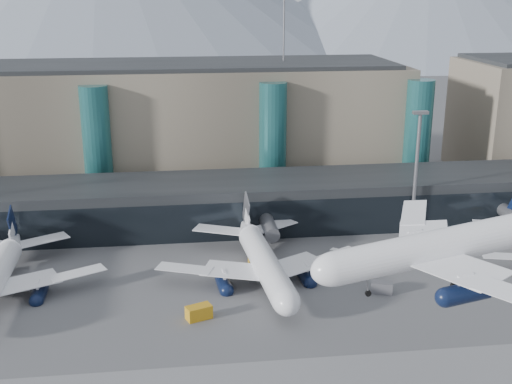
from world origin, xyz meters
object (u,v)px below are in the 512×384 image
(hero_jet, at_px, (463,234))
(jet_parked_mid, at_px, (261,250))
(lightmast_mid, at_px, (416,167))
(veh_c, at_px, (382,287))
(veh_g, at_px, (336,253))
(veh_b, at_px, (253,262))
(veh_h, at_px, (199,312))
(veh_a, at_px, (19,284))
(veh_d, at_px, (496,230))

(hero_jet, xyz_separation_m, jet_parked_mid, (-17.14, 40.11, -17.64))
(lightmast_mid, xyz_separation_m, jet_parked_mid, (-33.20, -15.43, -9.69))
(jet_parked_mid, relative_size, veh_c, 10.94)
(veh_c, distance_m, veh_g, 16.37)
(hero_jet, height_order, veh_g, hero_jet)
(veh_b, distance_m, veh_h, 21.32)
(veh_a, relative_size, veh_d, 1.31)
(lightmast_mid, height_order, veh_b, lightmast_mid)
(lightmast_mid, relative_size, hero_jet, 0.76)
(hero_jet, relative_size, jet_parked_mid, 0.87)
(jet_parked_mid, distance_m, veh_h, 18.94)
(lightmast_mid, bearing_deg, jet_parked_mid, -155.07)
(veh_a, distance_m, veh_b, 40.44)
(veh_d, bearing_deg, veh_g, 154.12)
(veh_d, relative_size, veh_g, 1.22)
(hero_jet, xyz_separation_m, veh_d, (33.53, 53.54, -21.61))
(veh_a, bearing_deg, veh_d, 1.68)
(lightmast_mid, xyz_separation_m, veh_h, (-44.73, -30.00, -13.36))
(veh_a, height_order, veh_h, veh_h)
(veh_b, height_order, veh_d, veh_b)
(veh_d, bearing_deg, veh_c, 178.78)
(veh_h, bearing_deg, veh_a, 133.99)
(lightmast_mid, distance_m, veh_c, 31.77)
(hero_jet, bearing_deg, lightmast_mid, 70.81)
(hero_jet, distance_m, veh_g, 51.34)
(lightmast_mid, height_order, jet_parked_mid, lightmast_mid)
(veh_g, height_order, veh_h, veh_h)
(jet_parked_mid, bearing_deg, veh_d, -80.05)
(veh_b, bearing_deg, veh_g, -80.78)
(jet_parked_mid, height_order, veh_c, jet_parked_mid)
(lightmast_mid, distance_m, jet_parked_mid, 37.87)
(veh_a, bearing_deg, lightmast_mid, 5.21)
(veh_b, xyz_separation_m, veh_d, (51.58, 9.52, -0.04))
(jet_parked_mid, bearing_deg, hero_jet, -161.76)
(veh_a, relative_size, veh_c, 0.99)
(veh_b, height_order, veh_g, veh_b)
(veh_g, relative_size, veh_h, 0.57)
(veh_a, xyz_separation_m, veh_d, (91.72, 14.39, -0.22))
(jet_parked_mid, height_order, veh_b, jet_parked_mid)
(jet_parked_mid, distance_m, veh_c, 21.53)
(lightmast_mid, height_order, veh_h, lightmast_mid)
(jet_parked_mid, relative_size, veh_b, 13.91)
(lightmast_mid, xyz_separation_m, hero_jet, (-16.06, -55.54, 7.95))
(jet_parked_mid, distance_m, veh_b, 5.62)
(veh_g, bearing_deg, jet_parked_mid, -116.33)
(veh_c, height_order, veh_h, veh_h)
(veh_a, distance_m, veh_h, 32.51)
(veh_a, bearing_deg, hero_jet, -41.17)
(lightmast_mid, distance_m, hero_jet, 58.36)
(hero_jet, height_order, veh_a, hero_jet)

